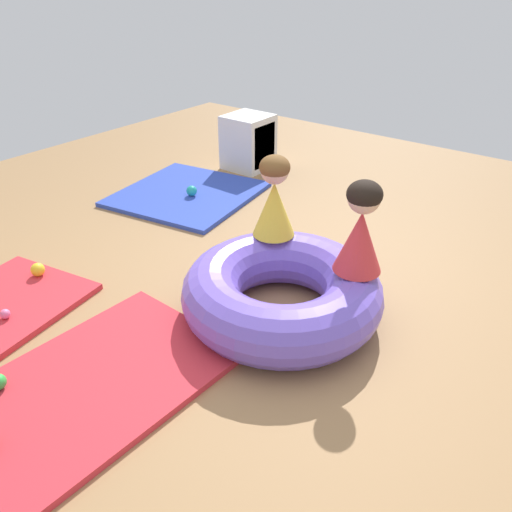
# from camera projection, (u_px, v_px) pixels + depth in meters

# --- Properties ---
(ground_plane) EXTENTS (8.00, 8.00, 0.00)m
(ground_plane) POSITION_uv_depth(u_px,v_px,m) (256.00, 313.00, 3.30)
(ground_plane) COLOR #9E7549
(gym_mat_near_right) EXTENTS (1.43, 1.00, 0.04)m
(gym_mat_near_right) POSITION_uv_depth(u_px,v_px,m) (95.00, 383.00, 2.73)
(gym_mat_near_right) COLOR red
(gym_mat_near_right) RESTS_ON ground
(gym_mat_far_left) EXTENTS (1.38, 1.35, 0.04)m
(gym_mat_far_left) POSITION_uv_depth(u_px,v_px,m) (187.00, 194.00, 4.92)
(gym_mat_far_left) COLOR #2D47B7
(gym_mat_far_left) RESTS_ON ground
(inflatable_cushion) EXTENTS (1.23, 1.23, 0.36)m
(inflatable_cushion) POSITION_uv_depth(u_px,v_px,m) (282.00, 292.00, 3.18)
(inflatable_cushion) COLOR #7056D1
(inflatable_cushion) RESTS_ON ground
(child_in_red) EXTENTS (0.39, 0.39, 0.56)m
(child_in_red) POSITION_uv_depth(u_px,v_px,m) (361.00, 228.00, 2.94)
(child_in_red) COLOR red
(child_in_red) RESTS_ON inflatable_cushion
(child_in_yellow) EXTENTS (0.38, 0.38, 0.54)m
(child_in_yellow) POSITION_uv_depth(u_px,v_px,m) (274.00, 197.00, 3.34)
(child_in_yellow) COLOR yellow
(child_in_yellow) RESTS_ON inflatable_cushion
(play_ball_teal) EXTENTS (0.10, 0.10, 0.10)m
(play_ball_teal) POSITION_uv_depth(u_px,v_px,m) (192.00, 191.00, 4.81)
(play_ball_teal) COLOR teal
(play_ball_teal) RESTS_ON gym_mat_far_left
(play_ball_yellow) EXTENTS (0.09, 0.09, 0.09)m
(play_ball_yellow) POSITION_uv_depth(u_px,v_px,m) (38.00, 270.00, 3.59)
(play_ball_yellow) COLOR yellow
(play_ball_yellow) RESTS_ON gym_mat_center_rear
(play_ball_pink) EXTENTS (0.06, 0.06, 0.06)m
(play_ball_pink) POSITION_uv_depth(u_px,v_px,m) (5.00, 314.00, 3.17)
(play_ball_pink) COLOR pink
(play_ball_pink) RESTS_ON gym_mat_center_rear
(storage_cube) EXTENTS (0.44, 0.44, 0.56)m
(storage_cube) POSITION_uv_depth(u_px,v_px,m) (250.00, 142.00, 5.46)
(storage_cube) COLOR silver
(storage_cube) RESTS_ON ground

